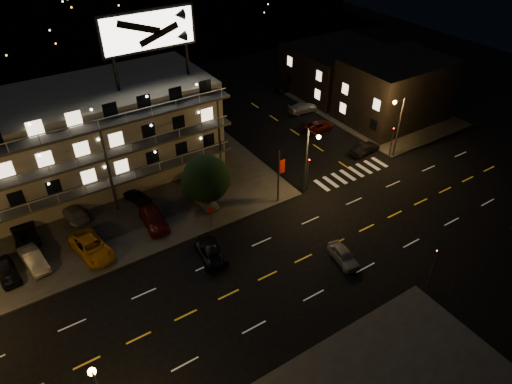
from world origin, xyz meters
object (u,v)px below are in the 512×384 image
road_car_east (344,255)px  lot_car_4 (205,200)px  lot_car_2 (91,247)px  side_car_0 (365,148)px  tree (206,180)px  road_car_west (210,250)px  lot_car_7 (73,212)px

road_car_east → lot_car_4: bearing=125.0°
lot_car_2 → side_car_0: 34.23m
tree → side_car_0: bearing=-0.9°
tree → lot_car_2: (-12.19, -0.03, -2.99)m
side_car_0 → road_car_west: 25.75m
road_car_west → lot_car_2: bearing=-25.0°
lot_car_7 → side_car_0: lot_car_7 is taller
lot_car_2 → road_car_east: size_ratio=1.43×
lot_car_2 → side_car_0: bearing=-10.4°
tree → road_car_east: (6.87, -13.35, -3.25)m
lot_car_4 → road_car_west: 7.70m
side_car_0 → road_car_west: bearing=96.6°
lot_car_2 → lot_car_4: (12.30, 0.94, -0.12)m
tree → lot_car_2: size_ratio=1.16×
tree → road_car_east: tree is taller
side_car_0 → road_car_east: size_ratio=1.10×
road_car_east → road_car_west: size_ratio=0.81×
side_car_0 → road_car_west: size_ratio=0.89×
lot_car_7 → side_car_0: size_ratio=1.09×
tree → side_car_0: tree is taller
tree → road_car_west: size_ratio=1.35×
lot_car_2 → side_car_0: lot_car_2 is taller
lot_car_4 → road_car_east: 15.78m
lot_car_4 → side_car_0: size_ratio=0.89×
lot_car_4 → road_car_west: (-3.17, -7.02, -0.14)m
lot_car_2 → road_car_east: lot_car_2 is taller
road_car_east → road_car_west: bearing=153.5°
lot_car_2 → side_car_0: (34.23, -0.32, -0.22)m
lot_car_2 → lot_car_4: bearing=-5.4°
side_car_0 → lot_car_7: bearing=72.6°
tree → lot_car_4: bearing=83.0°
tree → lot_car_7: tree is taller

